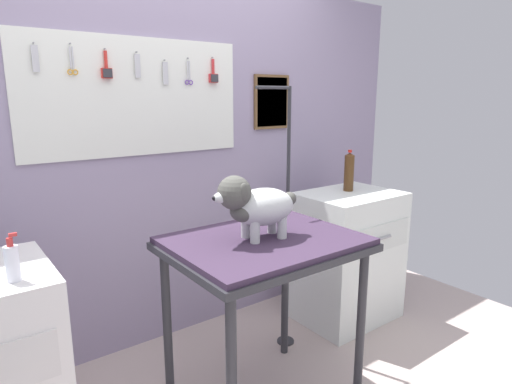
% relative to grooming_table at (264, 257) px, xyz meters
% --- Properties ---
extents(rear_wall_panel, '(4.00, 0.11, 2.30)m').
position_rel_grooming_table_xyz_m(rear_wall_panel, '(-0.05, 0.95, 0.35)').
color(rear_wall_panel, '#9A8CAB').
rests_on(rear_wall_panel, ground).
extents(grooming_table, '(0.90, 0.70, 0.91)m').
position_rel_grooming_table_xyz_m(grooming_table, '(0.00, 0.00, 0.00)').
color(grooming_table, '#2D2D33').
rests_on(grooming_table, ground).
extents(grooming_arm, '(0.30, 0.11, 1.62)m').
position_rel_grooming_table_xyz_m(grooming_arm, '(0.46, 0.37, -0.05)').
color(grooming_arm, '#2D2D33').
rests_on(grooming_arm, ground).
extents(dog, '(0.43, 0.24, 0.31)m').
position_rel_grooming_table_xyz_m(dog, '(-0.05, 0.01, 0.26)').
color(dog, silver).
rests_on(dog, grooming_table).
extents(cabinet_right, '(0.68, 0.54, 0.92)m').
position_rel_grooming_table_xyz_m(cabinet_right, '(1.04, 0.38, -0.35)').
color(cabinet_right, white).
rests_on(cabinet_right, ground).
extents(conditioner_bottle, '(0.05, 0.05, 0.18)m').
position_rel_grooming_table_xyz_m(conditioner_bottle, '(-1.04, 0.12, 0.18)').
color(conditioner_bottle, white).
rests_on(conditioner_bottle, counter_left).
extents(soda_bottle, '(0.07, 0.07, 0.29)m').
position_rel_grooming_table_xyz_m(soda_bottle, '(1.08, 0.44, 0.24)').
color(soda_bottle, '#4A2E16').
rests_on(soda_bottle, cabinet_right).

